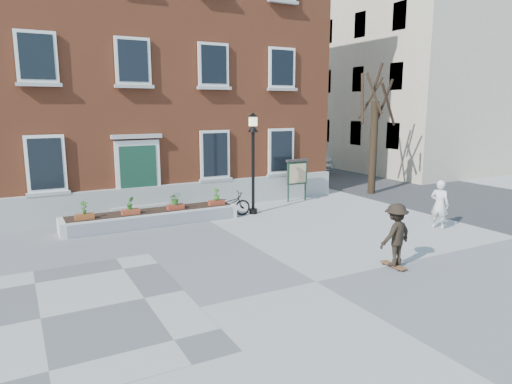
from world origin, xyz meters
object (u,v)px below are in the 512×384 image
lamp_post (253,149)px  skateboarder (396,235)px  notice_board (297,173)px  parked_car (299,159)px  bystander (439,204)px  bicycle (228,204)px

lamp_post → skateboarder: 7.34m
lamp_post → notice_board: bearing=23.4°
parked_car → bystander: size_ratio=2.69×
bicycle → bystander: size_ratio=1.06×
bystander → notice_board: size_ratio=0.91×
bicycle → bystander: bystander is taller
parked_car → lamp_post: bearing=-145.2°
parked_car → skateboarder: (-7.83, -16.35, 0.14)m
notice_board → bicycle: bearing=-163.1°
bicycle → parked_car: (9.33, 9.17, 0.28)m
parked_car → skateboarder: 18.13m
parked_car → skateboarder: size_ratio=2.65×
bicycle → notice_board: bearing=-66.6°
lamp_post → skateboarder: bearing=-86.7°
bicycle → parked_car: size_ratio=0.39×
notice_board → skateboarder: bearing=-106.3°
lamp_post → skateboarder: (0.41, -7.14, -1.65)m
bicycle → bystander: 7.61m
notice_board → skateboarder: (-2.45, -8.38, -0.37)m
bystander → lamp_post: bearing=21.2°
bicycle → skateboarder: bearing=-161.7°
bicycle → bystander: (5.69, -5.04, 0.38)m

